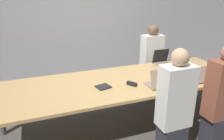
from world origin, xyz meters
TOP-DOWN VIEW (x-y plane):
  - ground_plane at (0.00, 0.00)m, footprint 24.00×24.00m
  - curtain_wall at (0.00, 2.16)m, footprint 12.00×0.06m
  - conference_table at (0.00, 0.00)m, footprint 3.78×1.21m
  - laptop_near_midright at (0.43, -0.38)m, footprint 0.35×0.26m
  - person_near_midright at (0.37, -0.82)m, footprint 0.40×0.24m
  - bottle_near_midright at (0.72, -0.26)m, footprint 0.08×0.08m
  - laptop_near_right at (1.06, -0.43)m, footprint 0.32×0.24m
  - person_near_right at (1.05, -0.85)m, footprint 0.40×0.24m
  - cup_near_right at (0.82, -0.38)m, footprint 0.09×0.09m
  - laptop_far_right at (1.00, 0.47)m, footprint 0.31×0.27m
  - person_far_right at (1.04, 0.89)m, footprint 0.40×0.24m
  - cup_far_right at (1.25, 0.37)m, footprint 0.09×0.09m
  - stapler at (0.08, -0.21)m, footprint 0.12×0.15m
  - notebook at (-0.31, -0.13)m, footprint 0.21×0.20m

SIDE VIEW (x-z plane):
  - ground_plane at x=0.00m, z-range 0.00..0.00m
  - person_near_right at x=1.05m, z-range -0.02..1.40m
  - person_far_right at x=1.04m, z-range -0.02..1.40m
  - person_near_midright at x=0.37m, z-range -0.02..1.41m
  - conference_table at x=0.00m, z-range 0.33..1.10m
  - notebook at x=-0.31m, z-range 0.77..0.79m
  - stapler at x=0.08m, z-range 0.77..0.82m
  - cup_far_right at x=1.25m, z-range 0.77..0.86m
  - cup_near_right at x=0.82m, z-range 0.77..0.87m
  - laptop_near_right at x=1.06m, z-range 0.73..0.96m
  - laptop_near_midright at x=0.43m, z-range 0.72..0.98m
  - laptop_far_right at x=1.00m, z-range 0.72..0.99m
  - bottle_near_midright at x=0.72m, z-range 0.76..1.00m
  - curtain_wall at x=0.00m, z-range 0.00..2.80m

